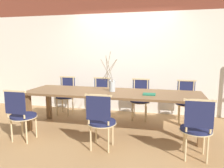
{
  "coord_description": "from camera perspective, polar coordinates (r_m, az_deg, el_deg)",
  "views": [
    {
      "loc": [
        0.92,
        -3.9,
        1.52
      ],
      "look_at": [
        0.0,
        0.0,
        0.9
      ],
      "focal_mm": 35.0,
      "sensor_mm": 36.0,
      "label": 1
    }
  ],
  "objects": [
    {
      "name": "chair_far_left",
      "position": [
        5.05,
        -3.04,
        -3.11
      ],
      "size": [
        0.45,
        0.45,
        0.89
      ],
      "rotation": [
        0.0,
        0.0,
        3.14
      ],
      "color": "#1E234C",
      "rests_on": "ground_plane"
    },
    {
      "name": "wall_rear",
      "position": [
        5.36,
        3.44,
        9.65
      ],
      "size": [
        12.0,
        0.06,
        3.2
      ],
      "color": "silver",
      "rests_on": "ground_plane"
    },
    {
      "name": "dining_table",
      "position": [
        4.1,
        0.0,
        -3.14
      ],
      "size": [
        3.28,
        0.96,
        0.75
      ],
      "color": "brown",
      "rests_on": "ground_plane"
    },
    {
      "name": "chair_near_left",
      "position": [
        3.36,
        -2.9,
        -9.25
      ],
      "size": [
        0.45,
        0.45,
        0.89
      ],
      "color": "#1E234C",
      "rests_on": "ground_plane"
    },
    {
      "name": "chair_near_center",
      "position": [
        3.28,
        21.25,
        -10.36
      ],
      "size": [
        0.45,
        0.45,
        0.89
      ],
      "color": "#1E234C",
      "rests_on": "ground_plane"
    },
    {
      "name": "vase_centerpiece",
      "position": [
        4.11,
        -0.01,
        -0.23
      ],
      "size": [
        0.28,
        0.42,
        0.75
      ],
      "color": "#B2BCC1",
      "rests_on": "dining_table"
    },
    {
      "name": "chair_far_leftend",
      "position": [
        5.35,
        -12.02,
        -2.6
      ],
      "size": [
        0.45,
        0.45,
        0.89
      ],
      "rotation": [
        0.0,
        0.0,
        3.14
      ],
      "color": "#1E234C",
      "rests_on": "ground_plane"
    },
    {
      "name": "chair_far_center",
      "position": [
        4.87,
        7.32,
        -3.6
      ],
      "size": [
        0.45,
        0.45,
        0.89
      ],
      "rotation": [
        0.0,
        0.0,
        3.14
      ],
      "color": "#1E234C",
      "rests_on": "ground_plane"
    },
    {
      "name": "book_stack",
      "position": [
        3.88,
        9.69,
        -2.64
      ],
      "size": [
        0.22,
        0.17,
        0.02
      ],
      "color": "#1E6B4C",
      "rests_on": "dining_table"
    },
    {
      "name": "chair_far_right",
      "position": [
        4.88,
        18.81,
        -4.01
      ],
      "size": [
        0.45,
        0.45,
        0.89
      ],
      "rotation": [
        0.0,
        0.0,
        3.14
      ],
      "color": "#1E234C",
      "rests_on": "ground_plane"
    },
    {
      "name": "ground_plane",
      "position": [
        4.29,
        0.0,
        -11.94
      ],
      "size": [
        16.0,
        16.0,
        0.0
      ],
      "primitive_type": "plane",
      "color": "#A87F51"
    },
    {
      "name": "chair_near_leftend",
      "position": [
        3.96,
        -22.61,
        -7.13
      ],
      "size": [
        0.45,
        0.45,
        0.89
      ],
      "color": "#1E234C",
      "rests_on": "ground_plane"
    }
  ]
}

